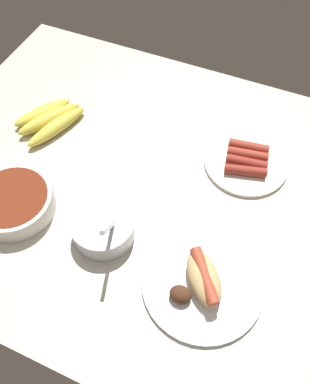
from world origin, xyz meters
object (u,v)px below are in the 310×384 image
bowl_chili (14,202)px  bowl_coleslaw (103,227)px  plate_sausages (246,161)px  banana_bunch (50,119)px  plate_hotdog_assembled (202,281)px

bowl_chili → bowl_coleslaw: 21.61cm
plate_sausages → banana_bunch: 52.26cm
banana_bunch → plate_hotdog_assembled: bearing=-26.7°
plate_sausages → bowl_chili: bowl_chili is taller
plate_sausages → bowl_chili: bearing=-143.2°
plate_sausages → plate_hotdog_assembled: plate_hotdog_assembled is taller
banana_bunch → bowl_coleslaw: (28.44, -23.65, 1.28)cm
plate_hotdog_assembled → banana_bunch: (-52.06, 26.24, 0.05)cm
plate_sausages → bowl_coleslaw: bearing=-126.7°
plate_sausages → plate_hotdog_assembled: bearing=-89.4°
bowl_chili → plate_sausages: bearing=36.8°
bowl_chili → banana_bunch: size_ratio=0.88×
plate_sausages → bowl_chili: size_ratio=1.16×
bowl_chili → bowl_coleslaw: bearing=5.9°
plate_sausages → plate_hotdog_assembled: (0.37, -33.84, 0.59)cm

